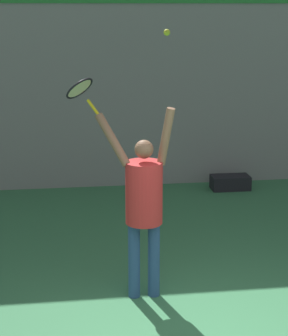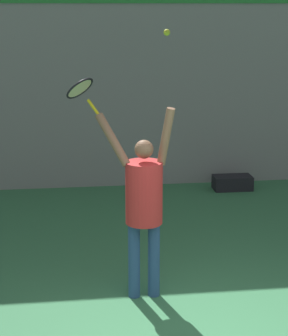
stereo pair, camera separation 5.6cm
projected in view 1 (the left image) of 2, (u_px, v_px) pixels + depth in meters
The scene contains 5 objects.
back_wall at pixel (135, 44), 10.40m from camera, with size 18.00×0.10×5.00m.
tennis_player at pixel (144, 200), 6.50m from camera, with size 0.84×0.48×2.13m.
tennis_racket at pixel (80, 90), 6.49m from camera, with size 0.42×0.42×0.40m.
tennis_ball at pixel (167, 32), 6.00m from camera, with size 0.07×0.07×0.07m.
equipment_bag at pixel (230, 182), 10.72m from camera, with size 0.67×0.36×0.24m.
Camera 1 is at (-1.28, -4.53, 3.13)m, focal length 65.00 mm.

